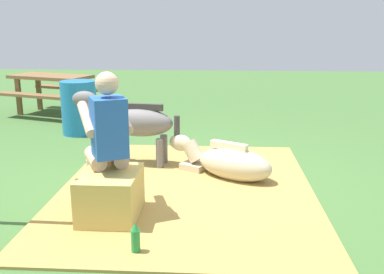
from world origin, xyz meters
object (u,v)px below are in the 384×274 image
person_seated (107,137)px  pony_lying (227,162)px  pony_standing (132,122)px  picnic_bench (51,84)px  hay_bale (111,195)px  water_barrel (79,108)px  soda_bottle (136,239)px

person_seated → pony_lying: person_seated is taller
pony_standing → picnic_bench: bearing=35.2°
picnic_bench → pony_lying: bearing=-136.3°
person_seated → pony_standing: (1.39, 0.05, -0.17)m
pony_standing → pony_lying: pony_standing is taller
hay_bale → water_barrel: bearing=21.9°
hay_bale → soda_bottle: (-0.63, -0.34, -0.09)m
person_seated → pony_standing: person_seated is taller
pony_standing → water_barrel: bearing=36.4°
soda_bottle → person_seated: bearing=26.3°
person_seated → water_barrel: size_ratio=1.57×
person_seated → pony_lying: size_ratio=1.01×
pony_lying → soda_bottle: size_ratio=5.00×
hay_bale → pony_standing: (1.54, 0.10, 0.33)m
person_seated → soda_bottle: bearing=-153.7°
pony_lying → soda_bottle: bearing=158.1°
picnic_bench → water_barrel: bearing=-146.1°
water_barrel → picnic_bench: size_ratio=0.45×
soda_bottle → water_barrel: water_barrel is taller
soda_bottle → water_barrel: bearing=23.0°
picnic_bench → soda_bottle: bearing=-153.7°
pony_lying → hay_bale: bearing=137.2°
pony_lying → water_barrel: bearing=49.5°
person_seated → soda_bottle: (-0.78, -0.39, -0.59)m
pony_lying → picnic_bench: 4.77m
person_seated → pony_standing: bearing=2.2°
pony_lying → water_barrel: water_barrel is taller
soda_bottle → pony_lying: bearing=-21.9°
hay_bale → pony_lying: 1.55m
pony_lying → soda_bottle: pony_lying is taller
soda_bottle → pony_standing: bearing=11.4°
pony_standing → water_barrel: pony_standing is taller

